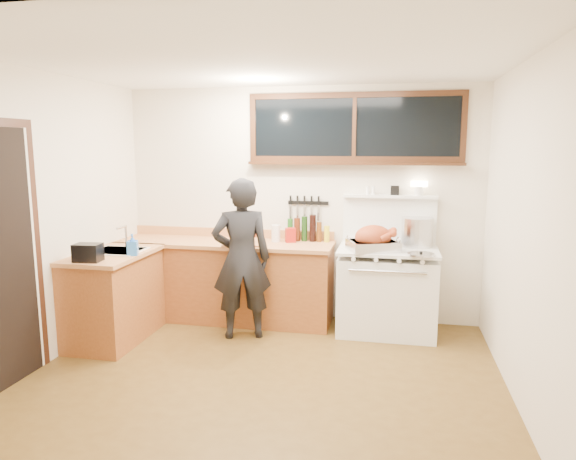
% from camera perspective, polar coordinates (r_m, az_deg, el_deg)
% --- Properties ---
extents(ground_plane, '(4.00, 3.50, 0.02)m').
position_cam_1_polar(ground_plane, '(4.51, -2.91, -16.46)').
color(ground_plane, '#523915').
extents(room_shell, '(4.10, 3.60, 2.65)m').
position_cam_1_polar(room_shell, '(4.07, -3.11, 5.09)').
color(room_shell, beige).
rests_on(room_shell, ground).
extents(counter_back, '(2.44, 0.64, 1.00)m').
position_cam_1_polar(counter_back, '(5.87, -6.99, -5.51)').
color(counter_back, brown).
rests_on(counter_back, ground).
extents(counter_left, '(0.64, 1.09, 0.90)m').
position_cam_1_polar(counter_left, '(5.51, -18.74, -6.95)').
color(counter_left, brown).
rests_on(counter_left, ground).
extents(sink_unit, '(0.50, 0.45, 0.37)m').
position_cam_1_polar(sink_unit, '(5.48, -18.38, -2.79)').
color(sink_unit, white).
rests_on(sink_unit, counter_left).
extents(vintage_stove, '(1.02, 0.74, 1.58)m').
position_cam_1_polar(vintage_stove, '(5.54, 10.93, -6.39)').
color(vintage_stove, white).
rests_on(vintage_stove, ground).
extents(back_window, '(2.32, 0.13, 0.77)m').
position_cam_1_polar(back_window, '(5.66, 7.35, 10.39)').
color(back_window, black).
rests_on(back_window, room_shell).
extents(knife_strip, '(0.46, 0.03, 0.28)m').
position_cam_1_polar(knife_strip, '(5.77, 2.08, 2.95)').
color(knife_strip, black).
rests_on(knife_strip, room_shell).
extents(man, '(0.70, 0.58, 1.64)m').
position_cam_1_polar(man, '(5.22, -5.18, -3.21)').
color(man, black).
rests_on(man, ground).
extents(soap_bottle, '(0.12, 0.12, 0.21)m').
position_cam_1_polar(soap_bottle, '(5.20, -16.89, -1.56)').
color(soap_bottle, blue).
rests_on(soap_bottle, counter_left).
extents(toaster, '(0.25, 0.19, 0.17)m').
position_cam_1_polar(toaster, '(5.06, -21.35, -2.35)').
color(toaster, black).
rests_on(toaster, counter_left).
extents(cutting_board, '(0.47, 0.38, 0.14)m').
position_cam_1_polar(cutting_board, '(5.54, -4.94, -1.07)').
color(cutting_board, '#C5834E').
rests_on(cutting_board, counter_back).
extents(roast_turkey, '(0.58, 0.51, 0.26)m').
position_cam_1_polar(roast_turkey, '(5.28, 9.50, -1.13)').
color(roast_turkey, silver).
rests_on(roast_turkey, vintage_stove).
extents(stockpot, '(0.35, 0.35, 0.31)m').
position_cam_1_polar(stockpot, '(5.58, 14.16, -0.22)').
color(stockpot, silver).
rests_on(stockpot, vintage_stove).
extents(saucepan, '(0.18, 0.28, 0.11)m').
position_cam_1_polar(saucepan, '(5.60, 10.59, -1.09)').
color(saucepan, silver).
rests_on(saucepan, vintage_stove).
extents(pot_lid, '(0.30, 0.30, 0.04)m').
position_cam_1_polar(pot_lid, '(5.14, 14.56, -2.63)').
color(pot_lid, silver).
rests_on(pot_lid, vintage_stove).
extents(coffee_tin, '(0.13, 0.12, 0.16)m').
position_cam_1_polar(coffee_tin, '(5.65, 0.27, -0.58)').
color(coffee_tin, '#9F1911').
rests_on(coffee_tin, counter_back).
extents(pitcher, '(0.11, 0.11, 0.19)m').
position_cam_1_polar(pitcher, '(5.69, -1.36, -0.38)').
color(pitcher, white).
rests_on(pitcher, counter_back).
extents(bottle_cluster, '(0.47, 0.07, 0.30)m').
position_cam_1_polar(bottle_cluster, '(5.71, 2.12, 0.03)').
color(bottle_cluster, black).
rests_on(bottle_cluster, counter_back).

